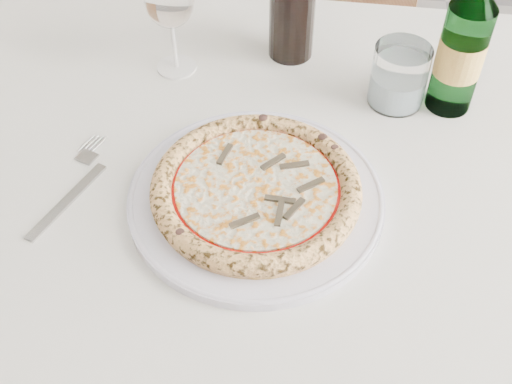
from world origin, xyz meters
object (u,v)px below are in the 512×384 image
plate (256,198)px  tumbler (398,79)px  dining_table (265,193)px  beer_bottle (463,47)px  wine_glass (169,2)px  chair_far (330,14)px  pizza (256,189)px

plate → tumbler: size_ratio=3.56×
dining_table → tumbler: (0.19, 0.14, 0.13)m
dining_table → beer_bottle: (0.27, 0.14, 0.20)m
dining_table → wine_glass: size_ratio=8.37×
dining_table → chair_far: 0.75m
pizza → wine_glass: bearing=121.6°
tumbler → plate: bearing=-127.8°
plate → tumbler: tumbler is taller
chair_far → tumbler: chair_far is taller
pizza → tumbler: 0.30m
tumbler → wine_glass: bearing=174.3°
tumbler → beer_bottle: 0.10m
pizza → beer_bottle: 0.37m
dining_table → pizza: 0.15m
beer_bottle → dining_table: bearing=-152.1°
beer_bottle → plate: bearing=-137.9°
tumbler → chair_far: bearing=101.0°
wine_glass → tumbler: 0.37m
tumbler → beer_bottle: size_ratio=0.36×
chair_far → wine_glass: size_ratio=5.46×
wine_glass → dining_table: bearing=-45.9°
beer_bottle → pizza: bearing=-137.9°
dining_table → plate: size_ratio=4.17×
chair_far → beer_bottle: bearing=-71.7°
dining_table → pizza: (-0.00, -0.10, 0.12)m
pizza → tumbler: (0.19, 0.24, 0.02)m
chair_far → beer_bottle: size_ratio=3.51×
plate → chair_far: bearing=85.1°
plate → tumbler: (0.19, 0.24, 0.03)m
pizza → plate: bearing=18.3°
pizza → chair_far: bearing=85.1°
plate → beer_bottle: size_ratio=1.29×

